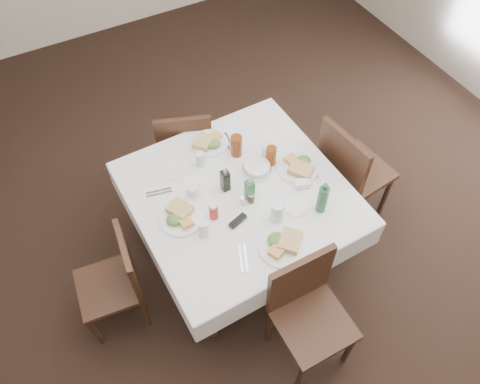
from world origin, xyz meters
The scene contains 33 objects.
ground_plane centered at (0.00, 0.00, 0.00)m, with size 7.00×7.00×0.00m, color black.
room_shell centered at (0.00, 0.00, 1.71)m, with size 6.04×7.04×2.80m.
dining_table centered at (0.02, 0.14, 0.68)m, with size 1.38×1.38×0.76m.
chair_north centered at (-0.04, 0.92, 0.50)m, with size 0.54×0.54×0.88m.
chair_south centered at (0.05, -0.66, 0.52)m, with size 0.43×0.43×0.91m.
chair_east centered at (0.91, 0.08, 0.55)m, with size 0.51×0.51×0.97m.
chair_west centered at (-0.89, 0.10, 0.47)m, with size 0.43×0.43×0.82m.
meal_north centered at (0.03, 0.61, 0.78)m, with size 0.27×0.27×0.06m.
meal_south centered at (0.06, -0.35, 0.79)m, with size 0.30×0.30×0.06m.
meal_east centered at (0.47, 0.12, 0.79)m, with size 0.29×0.29×0.06m.
meal_west centered at (-0.40, 0.13, 0.79)m, with size 0.28×0.28×0.06m.
side_plate_a centered at (-0.27, 0.46, 0.77)m, with size 0.14×0.14×0.01m.
side_plate_b centered at (0.27, -0.15, 0.77)m, with size 0.14×0.14×0.01m.
water_n centered at (-0.10, 0.47, 0.82)m, with size 0.06×0.06×0.11m.
water_s centered at (0.12, -0.16, 0.84)m, with size 0.08×0.08×0.15m.
water_e centered at (0.32, 0.30, 0.83)m, with size 0.08×0.08×0.14m.
water_w centered at (-0.32, -0.04, 0.83)m, with size 0.07×0.07×0.13m.
iced_tea_a centered at (0.16, 0.44, 0.84)m, with size 0.08×0.08×0.17m.
iced_tea_b centered at (0.33, 0.26, 0.84)m, with size 0.07×0.07×0.15m.
bread_basket centered at (0.21, 0.23, 0.79)m, with size 0.19×0.19×0.06m.
oil_cruet_dark centered at (-0.05, 0.20, 0.85)m, with size 0.05×0.05×0.21m.
oil_cruet_green centered at (0.05, 0.06, 0.85)m, with size 0.05×0.05×0.21m.
ketchup_bottle centered at (-0.21, 0.04, 0.82)m, with size 0.06×0.06×0.12m.
salt_shaker centered at (-0.01, 0.04, 0.80)m, with size 0.03×0.03×0.07m.
pepper_shaker centered at (0.05, 0.03, 0.81)m, with size 0.04×0.04×0.09m.
coffee_mug centered at (-0.25, 0.26, 0.80)m, with size 0.12×0.12×0.09m.
sunglasses centered at (-0.10, -0.07, 0.78)m, with size 0.13×0.08×0.03m.
green_bottle centered at (0.41, -0.23, 0.87)m, with size 0.07×0.07×0.25m.
sugar_caddy centered at (0.40, -0.02, 0.79)m, with size 0.12×0.09×0.05m.
cutlery_n centered at (0.16, 0.56, 0.77)m, with size 0.06×0.19×0.01m.
cutlery_s centered at (-0.20, -0.31, 0.77)m, with size 0.11×0.19×0.01m.
cutlery_e centered at (0.45, -0.02, 0.77)m, with size 0.18×0.05×0.01m.
cutlery_w centered at (-0.44, 0.38, 0.77)m, with size 0.17×0.08×0.01m.
Camera 1 is at (-0.86, -1.49, 3.20)m, focal length 35.00 mm.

